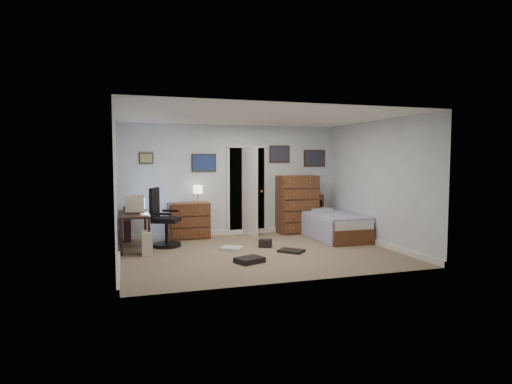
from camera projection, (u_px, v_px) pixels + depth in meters
floor at (259, 253)px, 7.96m from camera, size 5.00×4.00×0.02m
computer_desk at (130, 222)px, 8.16m from camera, size 0.56×1.20×0.69m
crt_monitor at (135, 204)px, 8.31m from camera, size 0.36×0.33×0.33m
keyboard at (144, 215)px, 7.90m from camera, size 0.14×0.37×0.02m
pc_tower at (147, 243)px, 7.75m from camera, size 0.19×0.39×0.42m
office_chair at (163, 224)px, 8.44m from camera, size 0.74×0.74×1.16m
media_stack at (127, 224)px, 8.92m from camera, size 0.15×0.15×0.75m
low_dresser at (189, 221)px, 9.31m from camera, size 0.88×0.44×0.78m
table_lamp at (198, 190)px, 9.32m from camera, size 0.20×0.20×0.38m
doorway at (243, 190)px, 10.15m from camera, size 0.96×1.12×2.05m
tall_dresser at (297, 204)px, 10.02m from camera, size 0.93×0.55×1.35m
headboard_bookcase at (303, 212)px, 10.20m from camera, size 0.99×0.29×0.88m
bed at (333, 226)px, 9.34m from camera, size 0.99×1.81×0.59m
wall_posters at (256, 158)px, 9.88m from camera, size 4.38×0.04×0.60m
floor_clutter at (257, 252)px, 7.78m from camera, size 1.54×1.56×0.15m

